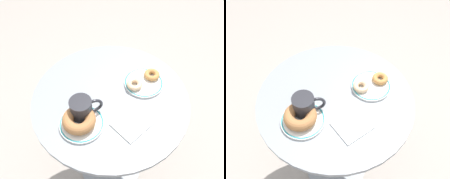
% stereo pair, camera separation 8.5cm
% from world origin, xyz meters
% --- Properties ---
extents(ground_plane, '(7.00, 7.00, 0.02)m').
position_xyz_m(ground_plane, '(0.00, 0.00, -0.01)').
color(ground_plane, '#9E9389').
extents(cafe_table, '(0.65, 0.65, 0.71)m').
position_xyz_m(cafe_table, '(0.00, 0.00, 0.47)').
color(cafe_table, gray).
rests_on(cafe_table, ground).
extents(plate_left, '(0.17, 0.17, 0.01)m').
position_xyz_m(plate_left, '(-0.16, -0.03, 0.71)').
color(plate_left, white).
rests_on(plate_left, cafe_table).
extents(plate_right, '(0.17, 0.17, 0.01)m').
position_xyz_m(plate_right, '(0.16, -0.02, 0.71)').
color(plate_right, white).
rests_on(plate_right, cafe_table).
extents(donut_cinnamon, '(0.14, 0.14, 0.04)m').
position_xyz_m(donut_cinnamon, '(-0.17, -0.03, 0.74)').
color(donut_cinnamon, '#A36B3D').
rests_on(donut_cinnamon, plate_left).
extents(donut_old_fashioned, '(0.08, 0.08, 0.02)m').
position_xyz_m(donut_old_fashioned, '(0.21, -0.02, 0.73)').
color(donut_old_fashioned, '#BC7F42').
rests_on(donut_old_fashioned, plate_right).
extents(donut_glazed, '(0.07, 0.07, 0.02)m').
position_xyz_m(donut_glazed, '(0.11, -0.02, 0.73)').
color(donut_glazed, '#E0B789').
rests_on(donut_glazed, plate_right).
extents(paper_napkin, '(0.14, 0.13, 0.01)m').
position_xyz_m(paper_napkin, '(-0.01, -0.15, 0.71)').
color(paper_napkin, white).
rests_on(paper_napkin, cafe_table).
extents(coffee_mug, '(0.12, 0.09, 0.09)m').
position_xyz_m(coffee_mug, '(-0.13, -0.01, 0.75)').
color(coffee_mug, '#28282D').
rests_on(coffee_mug, cafe_table).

